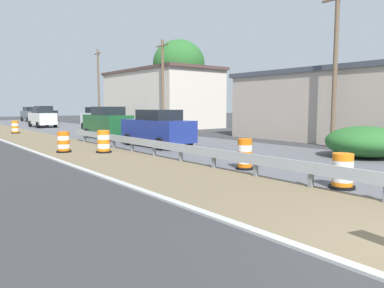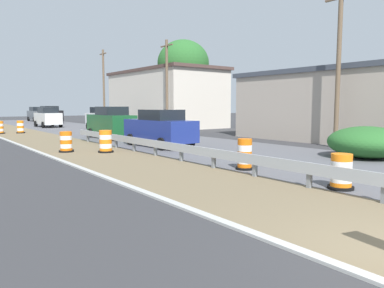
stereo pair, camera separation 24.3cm
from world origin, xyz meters
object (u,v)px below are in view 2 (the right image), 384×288
at_px(traffic_barrel_farther, 20,128).
at_px(car_lead_far_lane, 111,123).
at_px(car_trailing_near_lane, 50,114).
at_px(utility_pole_far, 104,86).
at_px(traffic_barrel_close, 245,156).
at_px(car_mid_far_lane, 103,118).
at_px(car_trailing_far_lane, 48,117).
at_px(utility_pole_mid, 167,84).
at_px(car_distant_a, 37,114).
at_px(traffic_barrel_far, 66,143).
at_px(traffic_barrel_mid, 106,142).
at_px(utility_pole_near, 338,66).
at_px(traffic_barrel_nearest, 341,173).
at_px(car_lead_near_lane, 160,128).
at_px(traffic_barrel_farthest, 0,128).

relative_size(traffic_barrel_farther, car_lead_far_lane, 0.22).
height_order(car_trailing_near_lane, utility_pole_far, utility_pole_far).
bearing_deg(traffic_barrel_close, car_mid_far_lane, 78.14).
distance_m(car_trailing_far_lane, utility_pole_mid, 14.41).
distance_m(car_mid_far_lane, car_distant_a, 22.82).
xyz_separation_m(traffic_barrel_far, traffic_barrel_farther, (1.01, 14.45, 0.01)).
height_order(traffic_barrel_farther, car_trailing_near_lane, car_trailing_near_lane).
distance_m(traffic_barrel_mid, utility_pole_far, 29.18).
height_order(car_mid_far_lane, utility_pole_near, utility_pole_near).
bearing_deg(utility_pole_far, traffic_barrel_close, -105.72).
bearing_deg(traffic_barrel_nearest, traffic_barrel_close, 88.41).
relative_size(utility_pole_near, utility_pole_far, 0.92).
distance_m(traffic_barrel_close, utility_pole_far, 35.42).
bearing_deg(traffic_barrel_close, traffic_barrel_far, 111.63).
bearing_deg(utility_pole_far, car_trailing_far_lane, -156.91).
bearing_deg(car_lead_far_lane, car_trailing_near_lane, -5.50).
height_order(traffic_barrel_close, utility_pole_far, utility_pole_far).
distance_m(utility_pole_near, utility_pole_mid, 16.34).
xyz_separation_m(traffic_barrel_mid, car_lead_far_lane, (3.42, 6.89, 0.60)).
distance_m(traffic_barrel_far, car_lead_near_lane, 5.00).
xyz_separation_m(traffic_barrel_mid, utility_pole_near, (10.64, -5.46, 3.80)).
distance_m(traffic_barrel_close, traffic_barrel_far, 9.30).
xyz_separation_m(traffic_barrel_close, car_distant_a, (4.77, 46.39, 0.53)).
bearing_deg(traffic_barrel_far, car_lead_far_lane, 48.92).
xyz_separation_m(traffic_barrel_far, car_trailing_far_lane, (5.26, 21.93, 0.57)).
distance_m(traffic_barrel_farthest, car_trailing_far_lane, 9.17).
height_order(traffic_barrel_mid, utility_pole_mid, utility_pole_mid).
xyz_separation_m(utility_pole_near, utility_pole_far, (0.85, 31.96, 0.38)).
bearing_deg(traffic_barrel_nearest, traffic_barrel_far, 105.03).
bearing_deg(car_trailing_near_lane, car_mid_far_lane, 0.36).
height_order(traffic_barrel_farther, utility_pole_far, utility_pole_far).
bearing_deg(car_trailing_far_lane, car_mid_far_lane, -156.11).
relative_size(traffic_barrel_far, car_distant_a, 0.22).
height_order(car_mid_far_lane, utility_pole_far, utility_pole_far).
xyz_separation_m(car_lead_near_lane, utility_pole_near, (7.18, -6.13, 3.27)).
distance_m(utility_pole_mid, utility_pole_far, 15.66).
bearing_deg(utility_pole_near, traffic_barrel_farther, 117.65).
relative_size(car_lead_near_lane, utility_pole_far, 0.53).
distance_m(traffic_barrel_mid, car_lead_near_lane, 3.56).
distance_m(traffic_barrel_nearest, car_lead_far_lane, 18.07).
relative_size(traffic_barrel_far, utility_pole_mid, 0.13).
relative_size(traffic_barrel_mid, traffic_barrel_farther, 1.04).
relative_size(traffic_barrel_far, car_trailing_far_lane, 0.23).
bearing_deg(car_trailing_far_lane, traffic_barrel_farthest, 141.21).
bearing_deg(car_trailing_near_lane, car_distant_a, 179.10).
xyz_separation_m(car_trailing_near_lane, car_lead_far_lane, (-3.26, -25.66, -0.01)).
xyz_separation_m(traffic_barrel_farthest, car_trailing_far_lane, (5.72, 7.14, 0.56)).
bearing_deg(utility_pole_mid, traffic_barrel_far, -141.46).
bearing_deg(traffic_barrel_close, car_lead_far_lane, 84.15).
bearing_deg(utility_pole_far, car_mid_far_lane, -114.01).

